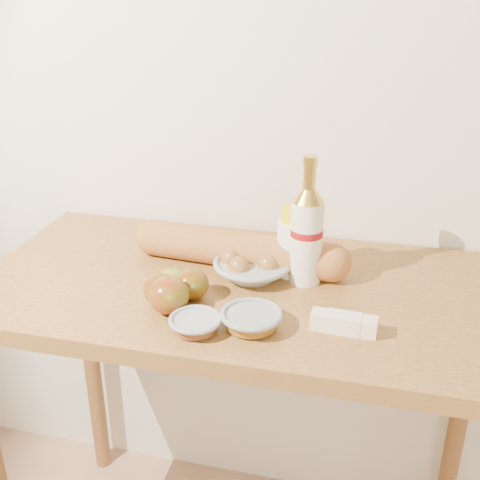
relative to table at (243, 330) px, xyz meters
name	(u,v)px	position (x,y,z in m)	size (l,w,h in m)	color
back_wall	(275,78)	(0.00, 0.33, 0.52)	(3.50, 0.02, 2.60)	silver
table	(243,330)	(0.00, 0.00, 0.00)	(1.20, 0.60, 0.90)	#A57335
bourbon_bottle	(307,233)	(0.13, 0.05, 0.24)	(0.09, 0.09, 0.29)	#EEE2C9
cream_bottle	(295,244)	(0.10, 0.08, 0.20)	(0.09, 0.09, 0.16)	white
egg_bowl	(252,266)	(0.01, 0.04, 0.15)	(0.24, 0.24, 0.06)	#909D99
baguette	(239,249)	(-0.03, 0.08, 0.17)	(0.53, 0.13, 0.09)	#C47C3C
apple_yellowgreen	(172,284)	(-0.13, -0.10, 0.16)	(0.09, 0.09, 0.07)	olive
apple_redgreen_front	(169,295)	(-0.12, -0.15, 0.16)	(0.09, 0.09, 0.08)	#990810
apple_redgreen_right	(191,284)	(-0.09, -0.09, 0.16)	(0.09, 0.09, 0.07)	#910F07
sugar_bowl	(195,324)	(-0.04, -0.21, 0.14)	(0.11, 0.11, 0.03)	gray
syrup_bowl	(251,319)	(0.06, -0.17, 0.14)	(0.16, 0.16, 0.04)	gray
butter_stick	(344,323)	(0.23, -0.14, 0.14)	(0.13, 0.04, 0.04)	beige
apple_extra	(161,289)	(-0.14, -0.13, 0.16)	(0.09, 0.09, 0.07)	#910F07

